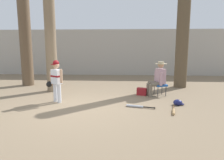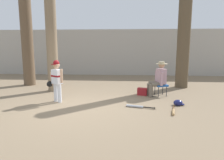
{
  "view_description": "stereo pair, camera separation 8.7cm",
  "coord_description": "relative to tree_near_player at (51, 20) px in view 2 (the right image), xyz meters",
  "views": [
    {
      "loc": [
        1.26,
        -5.52,
        1.73
      ],
      "look_at": [
        0.91,
        0.38,
        0.75
      ],
      "focal_mm": 33.06,
      "sensor_mm": 36.0,
      "label": 1
    },
    {
      "loc": [
        1.35,
        -5.51,
        1.73
      ],
      "look_at": [
        0.91,
        0.38,
        0.75
      ],
      "focal_mm": 33.06,
      "sensor_mm": 36.0,
      "label": 2
    }
  ],
  "objects": [
    {
      "name": "batting_helmet_navy",
      "position": [
        4.36,
        -1.7,
        -2.61
      ],
      "size": [
        0.31,
        0.24,
        0.18
      ],
      "color": "navy",
      "rests_on": "ground"
    },
    {
      "name": "folding_stool",
      "position": [
        4.03,
        -0.52,
        -2.32
      ],
      "size": [
        0.5,
        0.5,
        0.41
      ],
      "color": "#194C9E",
      "rests_on": "ground"
    },
    {
      "name": "tree_far_left",
      "position": [
        -1.51,
        1.13,
        -0.35
      ],
      "size": [
        0.8,
        0.8,
        5.48
      ],
      "color": "brown",
      "rests_on": "ground"
    },
    {
      "name": "ground_plane",
      "position": [
        1.51,
        -2.18,
        -2.69
      ],
      "size": [
        60.0,
        60.0,
        0.0
      ],
      "primitive_type": "plane",
      "color": "#7F6B51"
    },
    {
      "name": "bat_aluminum_silver",
      "position": [
        3.14,
        -2.01,
        -2.65
      ],
      "size": [
        0.81,
        0.27,
        0.07
      ],
      "color": "#B7BCC6",
      "rests_on": "ground"
    },
    {
      "name": "handbag_beside_stool",
      "position": [
        3.4,
        -0.5,
        -2.56
      ],
      "size": [
        0.38,
        0.28,
        0.26
      ],
      "primitive_type": "cube",
      "rotation": [
        0.0,
        0.0,
        -0.32
      ],
      "color": "maroon",
      "rests_on": "ground"
    },
    {
      "name": "concrete_back_wall",
      "position": [
        1.51,
        4.74,
        -1.34
      ],
      "size": [
        18.0,
        0.36,
        2.69
      ],
      "primitive_type": "cube",
      "color": "#ADA89E",
      "rests_on": "ground"
    },
    {
      "name": "tree_behind_spectator",
      "position": [
        5.14,
        1.08,
        -0.54
      ],
      "size": [
        0.8,
        0.8,
        5.08
      ],
      "color": "brown",
      "rests_on": "ground"
    },
    {
      "name": "bat_wood_tan",
      "position": [
        4.08,
        -2.39,
        -2.65
      ],
      "size": [
        0.23,
        0.74,
        0.07
      ],
      "color": "tan",
      "rests_on": "ground"
    },
    {
      "name": "tree_near_player",
      "position": [
        0.0,
        0.0,
        0.0
      ],
      "size": [
        0.62,
        0.62,
        6.0
      ],
      "color": "#7F6B51",
      "rests_on": "ground"
    },
    {
      "name": "young_ballplayer",
      "position": [
        0.68,
        -1.58,
        -1.94
      ],
      "size": [
        0.61,
        0.37,
        1.31
      ],
      "color": "white",
      "rests_on": "ground"
    },
    {
      "name": "seated_spectator",
      "position": [
        3.94,
        -0.55,
        -2.05
      ],
      "size": [
        0.68,
        0.53,
        1.2
      ],
      "color": "#6B6051",
      "rests_on": "ground"
    }
  ]
}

